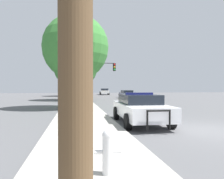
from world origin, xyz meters
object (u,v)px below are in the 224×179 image
tree_sidewalk_far (80,65)px  fire_hydrant (108,150)px  traffic_light (95,73)px  car_background_distant (104,91)px  car_background_oncoming (127,94)px  tree_sidewalk_mid (76,66)px  tree_sidewalk_near (76,48)px  police_car (140,108)px

tree_sidewalk_far → fire_hydrant: bearing=-90.6°
traffic_light → car_background_distant: 23.29m
traffic_light → car_background_oncoming: traffic_light is taller
traffic_light → tree_sidewalk_mid: bearing=119.8°
traffic_light → tree_sidewalk_near: 7.65m
police_car → traffic_light: 15.12m
police_car → car_background_oncoming: 23.01m
car_background_oncoming → tree_sidewalk_far: bearing=-52.0°
traffic_light → car_background_oncoming: 9.92m
fire_hydrant → tree_sidewalk_near: (-0.53, 13.84, 4.37)m
traffic_light → car_background_oncoming: (5.71, 7.64, -2.73)m
tree_sidewalk_mid → tree_sidewalk_near: bearing=-90.3°
fire_hydrant → police_car: bearing=67.7°
fire_hydrant → tree_sidewalk_mid: tree_sidewalk_mid is taller
fire_hydrant → tree_sidewalk_near: tree_sidewalk_near is taller
car_background_oncoming → police_car: bearing=75.8°
police_car → fire_hydrant: 6.65m
car_background_oncoming → tree_sidewalk_near: (-7.88, -14.81, 4.28)m
tree_sidewalk_near → tree_sidewalk_mid: bearing=89.7°
police_car → tree_sidewalk_near: 9.27m
traffic_light → tree_sidewalk_far: size_ratio=0.52×
car_background_oncoming → fire_hydrant: bearing=73.6°
fire_hydrant → traffic_light: (1.64, 21.01, 2.83)m
police_car → fire_hydrant: (-2.52, -6.15, -0.18)m
police_car → tree_sidewalk_far: (-2.12, 30.77, 5.07)m
tree_sidewalk_near → tree_sidewalk_far: bearing=87.7°
fire_hydrant → traffic_light: size_ratio=0.19×
police_car → car_background_distant: (3.34, 37.61, -0.01)m
fire_hydrant → car_background_distant: size_ratio=0.18×
police_car → traffic_light: bearing=-84.9°
traffic_light → tree_sidewalk_near: tree_sidewalk_near is taller
car_background_oncoming → traffic_light: bearing=51.2°
traffic_light → tree_sidewalk_mid: 4.40m
car_background_distant → car_background_oncoming: size_ratio=1.17×
car_background_distant → tree_sidewalk_near: bearing=-98.0°
police_car → traffic_light: (-0.87, 14.86, 2.65)m
car_background_distant → tree_sidewalk_far: 10.12m
car_background_oncoming → tree_sidewalk_mid: bearing=24.6°
police_car → traffic_light: size_ratio=1.10×
traffic_light → car_background_distant: size_ratio=0.97×
traffic_light → tree_sidewalk_far: bearing=94.5°
tree_sidewalk_mid → car_background_oncoming: bearing=26.6°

